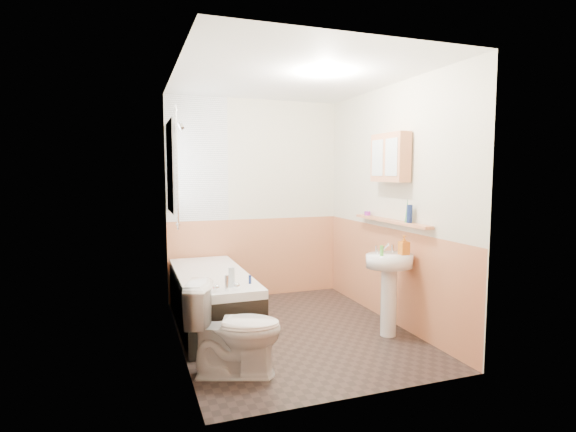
{
  "coord_description": "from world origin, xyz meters",
  "views": [
    {
      "loc": [
        -1.5,
        -4.11,
        1.59
      ],
      "look_at": [
        0.0,
        0.15,
        1.15
      ],
      "focal_mm": 28.0,
      "sensor_mm": 36.0,
      "label": 1
    }
  ],
  "objects_px": {
    "pine_shelf": "(390,221)",
    "medicine_cabinet": "(390,158)",
    "bathtub": "(212,297)",
    "sink": "(389,278)",
    "toilet": "(235,329)"
  },
  "relations": [
    {
      "from": "sink",
      "to": "pine_shelf",
      "type": "bearing_deg",
      "value": 69.96
    },
    {
      "from": "pine_shelf",
      "to": "medicine_cabinet",
      "type": "relative_size",
      "value": 2.37
    },
    {
      "from": "bathtub",
      "to": "medicine_cabinet",
      "type": "height_order",
      "value": "medicine_cabinet"
    },
    {
      "from": "pine_shelf",
      "to": "medicine_cabinet",
      "type": "xyz_separation_m",
      "value": [
        -0.03,
        -0.01,
        0.65
      ]
    },
    {
      "from": "bathtub",
      "to": "toilet",
      "type": "relative_size",
      "value": 2.37
    },
    {
      "from": "bathtub",
      "to": "pine_shelf",
      "type": "bearing_deg",
      "value": -17.84
    },
    {
      "from": "toilet",
      "to": "pine_shelf",
      "type": "bearing_deg",
      "value": -50.78
    },
    {
      "from": "toilet",
      "to": "medicine_cabinet",
      "type": "distance_m",
      "value": 2.33
    },
    {
      "from": "sink",
      "to": "pine_shelf",
      "type": "height_order",
      "value": "pine_shelf"
    },
    {
      "from": "bathtub",
      "to": "toilet",
      "type": "bearing_deg",
      "value": -91.41
    },
    {
      "from": "toilet",
      "to": "medicine_cabinet",
      "type": "relative_size",
      "value": 1.35
    },
    {
      "from": "sink",
      "to": "pine_shelf",
      "type": "xyz_separation_m",
      "value": [
        0.2,
        0.32,
        0.51
      ]
    },
    {
      "from": "sink",
      "to": "medicine_cabinet",
      "type": "distance_m",
      "value": 1.22
    },
    {
      "from": "bathtub",
      "to": "medicine_cabinet",
      "type": "relative_size",
      "value": 3.2
    },
    {
      "from": "bathtub",
      "to": "sink",
      "type": "relative_size",
      "value": 1.93
    }
  ]
}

